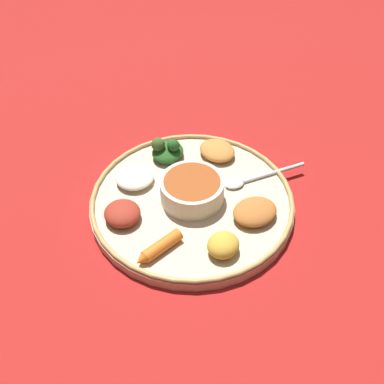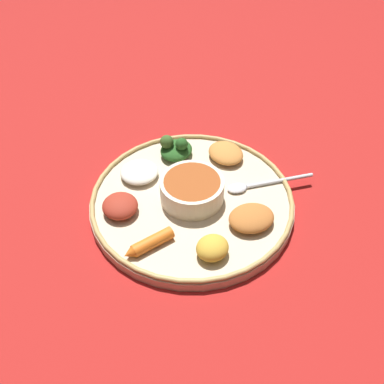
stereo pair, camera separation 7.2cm
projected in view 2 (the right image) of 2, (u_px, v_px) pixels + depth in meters
The scene contains 12 objects.
ground_plane at pixel (192, 205), 0.74m from camera, with size 2.40×2.40×0.00m, color maroon.
platter at pixel (192, 202), 0.74m from camera, with size 0.34×0.34×0.02m, color #C6B293.
platter_rim at pixel (192, 197), 0.73m from camera, with size 0.34×0.34×0.01m, color tan.
center_bowl at pixel (192, 189), 0.71m from camera, with size 0.11×0.11×0.04m.
spoon at pixel (256, 185), 0.75m from camera, with size 0.16×0.05×0.01m.
greens_pile at pixel (176, 148), 0.80m from camera, with size 0.08×0.08×0.04m.
carrot_near_spoon at pixel (149, 243), 0.65m from camera, with size 0.08×0.03×0.02m.
mound_squash at pixel (226, 153), 0.80m from camera, with size 0.07×0.06×0.02m, color #C67A38.
mound_rice_white at pixel (139, 172), 0.76m from camera, with size 0.07×0.07×0.02m, color silver.
mound_lentil_yellow at pixel (212, 248), 0.64m from camera, with size 0.05×0.05×0.03m, color gold.
mound_beet at pixel (120, 206), 0.70m from camera, with size 0.06×0.06×0.03m, color maroon.
mound_chickpea at pixel (251, 218), 0.68m from camera, with size 0.07×0.06×0.02m, color #B2662D.
Camera 2 is at (-0.24, -0.45, 0.54)m, focal length 40.55 mm.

